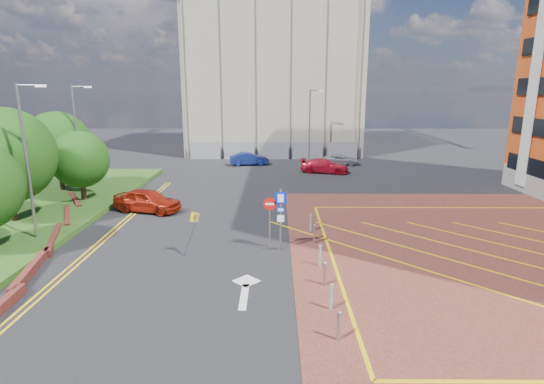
{
  "coord_description": "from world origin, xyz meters",
  "views": [
    {
      "loc": [
        0.23,
        -19.32,
        7.98
      ],
      "look_at": [
        0.04,
        3.68,
        2.4
      ],
      "focal_mm": 28.0,
      "sensor_mm": 36.0,
      "label": 1
    }
  ],
  "objects_px": {
    "car_blue_back": "(249,159)",
    "car_red_back": "(325,166)",
    "tree_c": "(80,160)",
    "lamp_left_near": "(28,156)",
    "sign_cluster": "(277,213)",
    "tree_b": "(5,156)",
    "tree_d": "(58,144)",
    "lamp_left_far": "(78,136)",
    "warning_sign": "(192,228)",
    "car_silver_back": "(341,160)",
    "lamp_back": "(310,123)",
    "car_red_left": "(147,200)"
  },
  "relations": [
    {
      "from": "sign_cluster",
      "to": "lamp_back",
      "type": "bearing_deg",
      "value": 82.03
    },
    {
      "from": "tree_b",
      "to": "lamp_back",
      "type": "distance_m",
      "value": 30.21
    },
    {
      "from": "lamp_left_far",
      "to": "sign_cluster",
      "type": "distance_m",
      "value": 18.58
    },
    {
      "from": "warning_sign",
      "to": "tree_d",
      "type": "bearing_deg",
      "value": 134.73
    },
    {
      "from": "tree_d",
      "to": "car_red_left",
      "type": "height_order",
      "value": "tree_d"
    },
    {
      "from": "car_blue_back",
      "to": "lamp_back",
      "type": "bearing_deg",
      "value": -83.32
    },
    {
      "from": "tree_c",
      "to": "sign_cluster",
      "type": "bearing_deg",
      "value": -33.16
    },
    {
      "from": "sign_cluster",
      "to": "car_silver_back",
      "type": "xyz_separation_m",
      "value": [
        7.06,
        25.36,
        -1.41
      ]
    },
    {
      "from": "tree_b",
      "to": "car_red_back",
      "type": "xyz_separation_m",
      "value": [
        20.56,
        16.7,
        -3.55
      ]
    },
    {
      "from": "warning_sign",
      "to": "car_silver_back",
      "type": "bearing_deg",
      "value": 66.91
    },
    {
      "from": "tree_b",
      "to": "lamp_left_far",
      "type": "xyz_separation_m",
      "value": [
        1.08,
        7.0,
        0.42
      ]
    },
    {
      "from": "warning_sign",
      "to": "car_blue_back",
      "type": "relative_size",
      "value": 0.54
    },
    {
      "from": "tree_b",
      "to": "car_red_back",
      "type": "relative_size",
      "value": 1.44
    },
    {
      "from": "lamp_back",
      "to": "sign_cluster",
      "type": "bearing_deg",
      "value": -97.97
    },
    {
      "from": "warning_sign",
      "to": "car_silver_back",
      "type": "height_order",
      "value": "warning_sign"
    },
    {
      "from": "tree_c",
      "to": "warning_sign",
      "type": "height_order",
      "value": "tree_c"
    },
    {
      "from": "lamp_left_far",
      "to": "warning_sign",
      "type": "height_order",
      "value": "lamp_left_far"
    },
    {
      "from": "sign_cluster",
      "to": "tree_c",
      "type": "bearing_deg",
      "value": 146.84
    },
    {
      "from": "lamp_left_far",
      "to": "sign_cluster",
      "type": "bearing_deg",
      "value": -36.82
    },
    {
      "from": "sign_cluster",
      "to": "car_red_left",
      "type": "bearing_deg",
      "value": 140.99
    },
    {
      "from": "lamp_left_far",
      "to": "lamp_back",
      "type": "relative_size",
      "value": 1.0
    },
    {
      "from": "tree_c",
      "to": "car_silver_back",
      "type": "xyz_separation_m",
      "value": [
        20.86,
        16.35,
        -2.65
      ]
    },
    {
      "from": "tree_d",
      "to": "lamp_left_near",
      "type": "height_order",
      "value": "lamp_left_near"
    },
    {
      "from": "tree_b",
      "to": "car_silver_back",
      "type": "height_order",
      "value": "tree_b"
    },
    {
      "from": "car_red_left",
      "to": "warning_sign",
      "type": "bearing_deg",
      "value": -132.96
    },
    {
      "from": "tree_c",
      "to": "lamp_left_near",
      "type": "relative_size",
      "value": 0.61
    },
    {
      "from": "tree_d",
      "to": "sign_cluster",
      "type": "bearing_deg",
      "value": -35.58
    },
    {
      "from": "lamp_left_far",
      "to": "warning_sign",
      "type": "bearing_deg",
      "value": -48.05
    },
    {
      "from": "car_red_back",
      "to": "tree_b",
      "type": "bearing_deg",
      "value": 143.12
    },
    {
      "from": "car_red_left",
      "to": "car_red_back",
      "type": "relative_size",
      "value": 0.97
    },
    {
      "from": "lamp_left_far",
      "to": "tree_c",
      "type": "bearing_deg",
      "value": -65.29
    },
    {
      "from": "sign_cluster",
      "to": "car_red_back",
      "type": "height_order",
      "value": "sign_cluster"
    },
    {
      "from": "car_red_left",
      "to": "car_blue_back",
      "type": "xyz_separation_m",
      "value": [
        5.71,
        17.99,
        -0.09
      ]
    },
    {
      "from": "lamp_back",
      "to": "warning_sign",
      "type": "height_order",
      "value": "lamp_back"
    },
    {
      "from": "lamp_left_near",
      "to": "warning_sign",
      "type": "bearing_deg",
      "value": -11.92
    },
    {
      "from": "tree_d",
      "to": "car_red_left",
      "type": "relative_size",
      "value": 1.34
    },
    {
      "from": "tree_c",
      "to": "car_red_back",
      "type": "relative_size",
      "value": 1.04
    },
    {
      "from": "tree_b",
      "to": "car_red_back",
      "type": "bearing_deg",
      "value": 39.08
    },
    {
      "from": "tree_b",
      "to": "lamp_left_near",
      "type": "height_order",
      "value": "lamp_left_near"
    },
    {
      "from": "lamp_back",
      "to": "sign_cluster",
      "type": "relative_size",
      "value": 2.5
    },
    {
      "from": "lamp_back",
      "to": "warning_sign",
      "type": "distance_m",
      "value": 29.06
    },
    {
      "from": "tree_d",
      "to": "tree_c",
      "type": "bearing_deg",
      "value": -45.0
    },
    {
      "from": "lamp_left_far",
      "to": "car_silver_back",
      "type": "distance_m",
      "value": 26.4
    },
    {
      "from": "tree_d",
      "to": "lamp_left_far",
      "type": "height_order",
      "value": "lamp_left_far"
    },
    {
      "from": "tree_b",
      "to": "lamp_back",
      "type": "relative_size",
      "value": 0.84
    },
    {
      "from": "warning_sign",
      "to": "car_silver_back",
      "type": "distance_m",
      "value": 28.46
    },
    {
      "from": "warning_sign",
      "to": "car_silver_back",
      "type": "xyz_separation_m",
      "value": [
        11.15,
        26.17,
        -0.89
      ]
    },
    {
      "from": "car_blue_back",
      "to": "car_red_back",
      "type": "distance_m",
      "value": 8.78
    },
    {
      "from": "lamp_left_far",
      "to": "sign_cluster",
      "type": "xyz_separation_m",
      "value": [
        14.72,
        -11.02,
        -2.71
      ]
    },
    {
      "from": "sign_cluster",
      "to": "lamp_left_far",
      "type": "bearing_deg",
      "value": 143.18
    }
  ]
}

